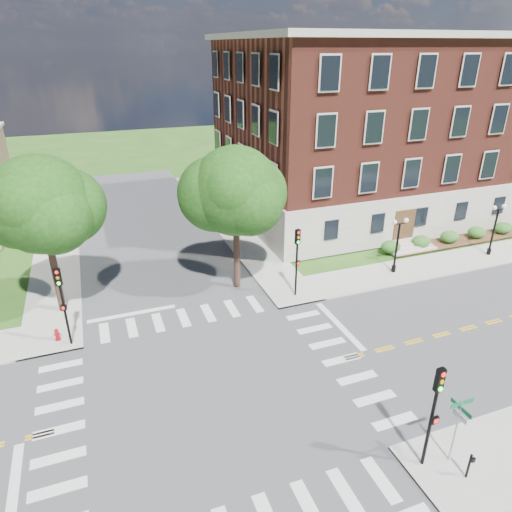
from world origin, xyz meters
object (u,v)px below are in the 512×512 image
object	(u,v)px
fire_hydrant	(57,335)
traffic_signal_se	(434,406)
twin_lamp_west	(397,242)
street_sign_pole	(459,419)
push_button_post	(470,465)
traffic_signal_ne	(297,254)
traffic_signal_nw	(62,297)
twin_lamp_east	(495,227)

from	to	relation	value
fire_hydrant	traffic_signal_se	bearing A→B (deg)	-45.63
twin_lamp_west	fire_hydrant	bearing A→B (deg)	-178.56
twin_lamp_west	street_sign_pole	distance (m)	17.34
traffic_signal_se	push_button_post	world-z (taller)	traffic_signal_se
street_sign_pole	push_button_post	distance (m)	1.78
twin_lamp_west	push_button_post	size ratio (longest dim) A/B	3.53
traffic_signal_se	traffic_signal_ne	world-z (taller)	same
traffic_signal_nw	twin_lamp_east	world-z (taller)	traffic_signal_nw
twin_lamp_west	push_button_post	world-z (taller)	twin_lamp_west
street_sign_pole	traffic_signal_se	bearing A→B (deg)	169.81
traffic_signal_ne	traffic_signal_nw	world-z (taller)	same
traffic_signal_ne	twin_lamp_east	world-z (taller)	traffic_signal_ne
twin_lamp_east	fire_hydrant	xyz separation A→B (m)	(-32.73, -0.52, -2.06)
traffic_signal_nw	twin_lamp_east	xyz separation A→B (m)	(32.01, 1.18, -0.66)
traffic_signal_ne	push_button_post	distance (m)	15.75
traffic_signal_se	push_button_post	size ratio (longest dim) A/B	4.00
twin_lamp_west	twin_lamp_east	world-z (taller)	same
traffic_signal_nw	twin_lamp_east	distance (m)	32.04
traffic_signal_ne	twin_lamp_west	world-z (taller)	traffic_signal_ne
traffic_signal_nw	push_button_post	world-z (taller)	traffic_signal_nw
traffic_signal_ne	street_sign_pole	size ratio (longest dim) A/B	1.55
traffic_signal_se	twin_lamp_east	world-z (taller)	traffic_signal_se
traffic_signal_se	fire_hydrant	distance (m)	20.40
traffic_signal_nw	street_sign_pole	distance (m)	20.24
traffic_signal_nw	push_button_post	distance (m)	21.04
twin_lamp_west	twin_lamp_east	size ratio (longest dim) A/B	1.00
traffic_signal_se	twin_lamp_west	bearing A→B (deg)	57.98
twin_lamp_west	street_sign_pole	bearing A→B (deg)	-118.38
traffic_signal_se	fire_hydrant	bearing A→B (deg)	134.37
traffic_signal_ne	street_sign_pole	bearing A→B (deg)	-89.31
traffic_signal_nw	street_sign_pole	world-z (taller)	traffic_signal_nw
fire_hydrant	push_button_post	bearing A→B (deg)	-45.49
fire_hydrant	twin_lamp_west	bearing A→B (deg)	1.44
fire_hydrant	traffic_signal_ne	bearing A→B (deg)	-0.14
push_button_post	traffic_signal_se	bearing A→B (deg)	136.27
traffic_signal_ne	fire_hydrant	size ratio (longest dim) A/B	6.40
twin_lamp_west	push_button_post	xyz separation A→B (m)	(-8.21, -16.19, -1.73)
traffic_signal_ne	traffic_signal_nw	distance (m)	14.42
traffic_signal_ne	traffic_signal_nw	bearing A→B (deg)	-177.53
traffic_signal_ne	twin_lamp_west	bearing A→B (deg)	4.26
fire_hydrant	twin_lamp_east	bearing A→B (deg)	0.91
traffic_signal_ne	fire_hydrant	bearing A→B (deg)	179.86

